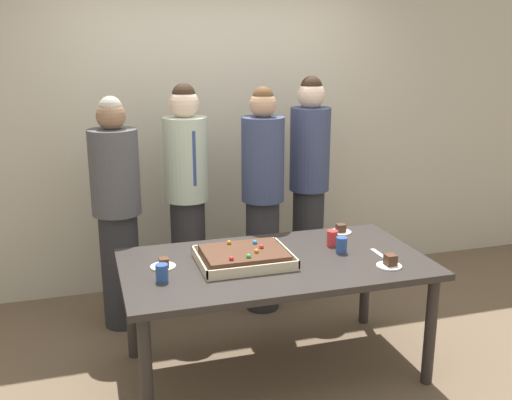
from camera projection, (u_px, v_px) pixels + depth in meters
name	position (u px, v px, depth m)	size (l,w,h in m)	color
ground_plane	(274.00, 368.00, 3.74)	(12.00, 12.00, 0.00)	brown
interior_back_panel	(214.00, 107.00, 4.82)	(8.00, 0.12, 3.00)	beige
party_table	(275.00, 273.00, 3.56)	(1.85, 1.00, 0.74)	#2D2826
sheet_cake	(244.00, 257.00, 3.51)	(0.55, 0.44, 0.10)	beige
plated_slice_near_left	(390.00, 263.00, 3.45)	(0.15, 0.15, 0.07)	white
plated_slice_near_right	(341.00, 230.00, 4.06)	(0.15, 0.15, 0.06)	white
plated_slice_far_left	(163.00, 265.00, 3.43)	(0.15, 0.15, 0.06)	white
drink_cup_nearest	(162.00, 273.00, 3.23)	(0.07, 0.07, 0.10)	#2D5199
drink_cup_middle	(341.00, 245.00, 3.67)	(0.07, 0.07, 0.10)	#2D5199
drink_cup_far_end	(332.00, 238.00, 3.80)	(0.07, 0.07, 0.10)	red
cake_server_utensil	(380.00, 254.00, 3.64)	(0.03, 0.20, 0.01)	silver
person_serving_front	(187.00, 195.00, 4.34)	(0.32, 0.32, 1.74)	#28282D
person_green_shirt_behind	(309.00, 183.00, 4.63)	(0.31, 0.31, 1.77)	#28282D
person_striped_tie_right	(263.00, 197.00, 4.36)	(0.32, 0.32, 1.72)	#28282D
person_far_right_suit	(117.00, 211.00, 4.11)	(0.34, 0.34, 1.67)	#28282D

